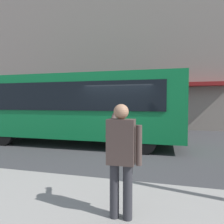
% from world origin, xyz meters
% --- Properties ---
extents(ground_plane, '(60.00, 60.00, 0.00)m').
position_xyz_m(ground_plane, '(0.00, 0.00, 0.00)').
color(ground_plane, '#38383A').
extents(building_facade_far, '(28.00, 1.55, 12.00)m').
position_xyz_m(building_facade_far, '(-0.02, -6.80, 5.99)').
color(building_facade_far, gray).
rests_on(building_facade_far, ground_plane).
extents(red_bus, '(9.05, 2.54, 3.08)m').
position_xyz_m(red_bus, '(2.09, -0.56, 1.68)').
color(red_bus, '#0F7238').
rests_on(red_bus, ground_plane).
extents(pedestrian_photographer, '(0.53, 0.52, 1.70)m').
position_xyz_m(pedestrian_photographer, '(-1.05, 4.95, 1.14)').
color(pedestrian_photographer, '#2D2D33').
rests_on(pedestrian_photographer, sidewalk_curb).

